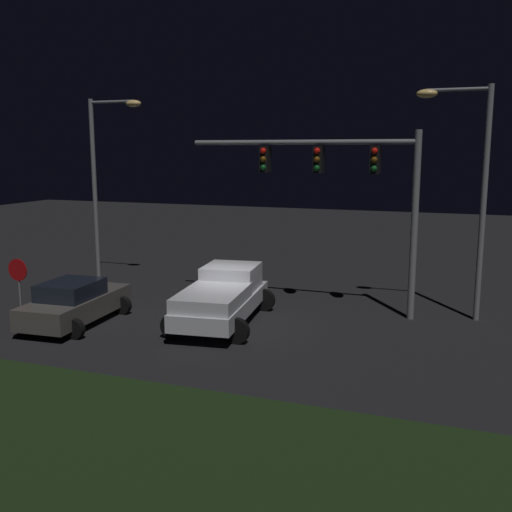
{
  "coord_description": "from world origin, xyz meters",
  "views": [
    {
      "loc": [
        7.74,
        -18.03,
        5.82
      ],
      "look_at": [
        0.75,
        1.02,
        2.2
      ],
      "focal_mm": 41.68,
      "sensor_mm": 36.0,
      "label": 1
    }
  ],
  "objects_px": {
    "car_sedan": "(75,303)",
    "street_lamp_right": "(470,175)",
    "pickup_truck": "(223,294)",
    "street_lamp_left": "(104,168)",
    "traffic_signal_gantry": "(345,177)",
    "stop_sign": "(18,278)"
  },
  "relations": [
    {
      "from": "car_sedan",
      "to": "street_lamp_right",
      "type": "relative_size",
      "value": 0.57
    },
    {
      "from": "street_lamp_left",
      "to": "car_sedan",
      "type": "bearing_deg",
      "value": -65.09
    },
    {
      "from": "pickup_truck",
      "to": "stop_sign",
      "type": "bearing_deg",
      "value": 103.9
    },
    {
      "from": "traffic_signal_gantry",
      "to": "street_lamp_right",
      "type": "height_order",
      "value": "street_lamp_right"
    },
    {
      "from": "traffic_signal_gantry",
      "to": "stop_sign",
      "type": "distance_m",
      "value": 11.71
    },
    {
      "from": "stop_sign",
      "to": "car_sedan",
      "type": "bearing_deg",
      "value": 16.51
    },
    {
      "from": "pickup_truck",
      "to": "street_lamp_left",
      "type": "bearing_deg",
      "value": 53.11
    },
    {
      "from": "traffic_signal_gantry",
      "to": "pickup_truck",
      "type": "bearing_deg",
      "value": -143.32
    },
    {
      "from": "street_lamp_left",
      "to": "street_lamp_right",
      "type": "xyz_separation_m",
      "value": [
        15.22,
        -1.08,
        -0.05
      ]
    },
    {
      "from": "pickup_truck",
      "to": "street_lamp_left",
      "type": "height_order",
      "value": "street_lamp_left"
    },
    {
      "from": "pickup_truck",
      "to": "street_lamp_left",
      "type": "relative_size",
      "value": 0.7
    },
    {
      "from": "car_sedan",
      "to": "stop_sign",
      "type": "distance_m",
      "value": 2.07
    },
    {
      "from": "pickup_truck",
      "to": "traffic_signal_gantry",
      "type": "xyz_separation_m",
      "value": [
        3.53,
        2.63,
        3.9
      ]
    },
    {
      "from": "car_sedan",
      "to": "street_lamp_left",
      "type": "relative_size",
      "value": 0.56
    },
    {
      "from": "car_sedan",
      "to": "street_lamp_right",
      "type": "distance_m",
      "value": 14.02
    },
    {
      "from": "pickup_truck",
      "to": "street_lamp_right",
      "type": "height_order",
      "value": "street_lamp_right"
    },
    {
      "from": "pickup_truck",
      "to": "car_sedan",
      "type": "xyz_separation_m",
      "value": [
        -4.65,
        -1.92,
        -0.26
      ]
    },
    {
      "from": "street_lamp_right",
      "to": "car_sedan",
      "type": "bearing_deg",
      "value": -157.06
    },
    {
      "from": "pickup_truck",
      "to": "traffic_signal_gantry",
      "type": "distance_m",
      "value": 5.88
    },
    {
      "from": "car_sedan",
      "to": "stop_sign",
      "type": "bearing_deg",
      "value": 103.08
    },
    {
      "from": "pickup_truck",
      "to": "stop_sign",
      "type": "xyz_separation_m",
      "value": [
        -6.47,
        -2.46,
        0.56
      ]
    },
    {
      "from": "car_sedan",
      "to": "street_lamp_left",
      "type": "height_order",
      "value": "street_lamp_left"
    }
  ]
}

